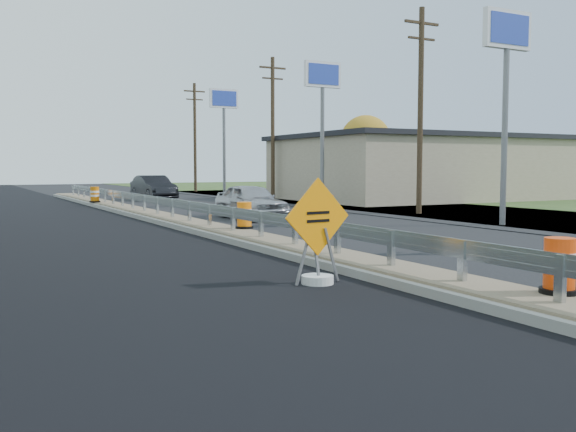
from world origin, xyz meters
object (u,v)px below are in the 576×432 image
barrel_median_near (559,267)px  barrel_median_far (95,195)px  caution_sign (318,258)px  car_silver (251,201)px  barrel_median_mid (244,216)px  barrel_shoulder_near (329,203)px  car_dark_mid (154,188)px

barrel_median_near → barrel_median_far: bearing=92.1°
caution_sign → car_silver: caution_sign is taller
caution_sign → car_silver: bearing=63.7°
barrel_median_near → caution_sign: bearing=123.4°
barrel_median_far → car_silver: size_ratio=0.20×
barrel_median_far → car_silver: 12.44m
barrel_median_mid → barrel_median_far: size_ratio=0.98×
barrel_median_mid → car_silver: (2.94, 5.85, 0.11)m
barrel_median_far → car_silver: bearing=-71.0°
caution_sign → barrel_median_far: 26.06m
barrel_median_near → barrel_median_mid: 11.90m
barrel_median_near → barrel_shoulder_near: bearing=67.4°
barrel_median_mid → caution_sign: bearing=-105.3°
barrel_median_near → barrel_median_far: (-1.10, 29.51, -0.00)m
car_silver → barrel_median_far: bearing=107.6°
caution_sign → barrel_shoulder_near: 20.25m
barrel_shoulder_near → car_silver: (-5.63, -2.82, 0.38)m
caution_sign → barrel_shoulder_near: size_ratio=2.57×
car_silver → car_dark_mid: 16.94m
barrel_median_far → barrel_shoulder_near: (9.67, -8.94, -0.27)m
barrel_median_near → car_silver: bearing=80.6°
barrel_median_mid → car_silver: size_ratio=0.19×
barrel_median_mid → car_dark_mid: (3.73, 22.77, 0.18)m
barrel_median_near → barrel_median_mid: (0.00, 11.90, -0.01)m
barrel_median_near → barrel_median_far: 29.53m
barrel_shoulder_near → car_silver: car_silver is taller
barrel_median_mid → car_silver: bearing=63.3°
car_silver → car_dark_mid: size_ratio=0.89×
barrel_median_mid → car_dark_mid: size_ratio=0.17×
caution_sign → barrel_median_near: (2.30, -3.48, 0.14)m
barrel_median_mid → car_dark_mid: 23.08m
caution_sign → car_dark_mid: size_ratio=0.41×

